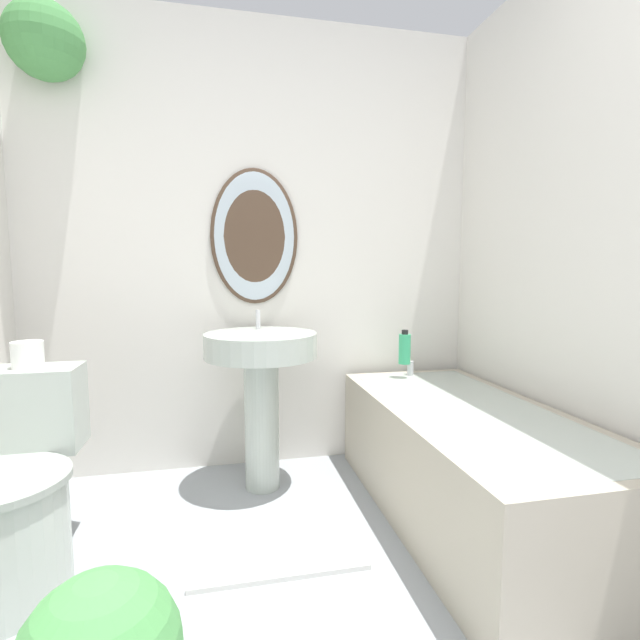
{
  "coord_description": "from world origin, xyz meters",
  "views": [
    {
      "loc": [
        -0.21,
        -0.32,
        1.08
      ],
      "look_at": [
        0.16,
        1.38,
        0.89
      ],
      "focal_mm": 26.0,
      "sensor_mm": 36.0,
      "label": 1
    }
  ],
  "objects": [
    {
      "name": "wall_back",
      "position": [
        -0.1,
        2.24,
        1.29
      ],
      "size": [
        2.52,
        0.34,
        2.4
      ],
      "color": "silver",
      "rests_on": "ground_plane"
    },
    {
      "name": "bathtub",
      "position": [
        0.83,
        1.42,
        0.26
      ],
      "size": [
        0.7,
        1.51,
        0.57
      ],
      "color": "#B2A893",
      "rests_on": "ground_plane"
    },
    {
      "name": "bath_mat",
      "position": [
        -0.02,
        1.35,
        0.01
      ],
      "size": [
        0.65,
        0.34,
        0.02
      ],
      "color": "silver",
      "rests_on": "ground_plane"
    },
    {
      "name": "wall_right",
      "position": [
        1.23,
        1.11,
        1.2
      ],
      "size": [
        0.06,
        2.35,
        2.4
      ],
      "color": "silver",
      "rests_on": "ground_plane"
    },
    {
      "name": "toilet",
      "position": [
        -0.92,
        1.37,
        0.3
      ],
      "size": [
        0.44,
        0.64,
        0.71
      ],
      "color": "#B2BCB2",
      "rests_on": "ground_plane"
    },
    {
      "name": "toilet_paper_roll",
      "position": [
        -0.92,
        1.6,
        0.76
      ],
      "size": [
        0.11,
        0.11,
        0.1
      ],
      "color": "white",
      "rests_on": "toilet"
    },
    {
      "name": "pedestal_sink",
      "position": [
        -0.02,
        1.91,
        0.58
      ],
      "size": [
        0.54,
        0.54,
        0.88
      ],
      "color": "#B2BCB2",
      "rests_on": "ground_plane"
    },
    {
      "name": "shampoo_bottle",
      "position": [
        0.77,
        2.01,
        0.66
      ],
      "size": [
        0.06,
        0.06,
        0.19
      ],
      "color": "#38B275",
      "rests_on": "bathtub"
    }
  ]
}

